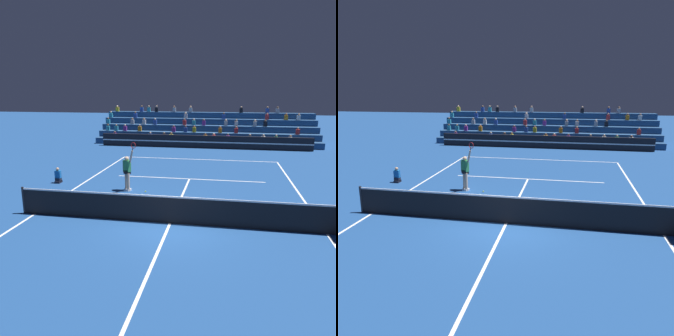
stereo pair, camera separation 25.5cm
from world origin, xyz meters
The scene contains 8 objects.
ground_plane centered at (0.00, 0.00, 0.00)m, with size 120.00×120.00×0.00m, color navy.
court_lines centered at (0.00, 0.00, 0.00)m, with size 11.10×23.90×0.01m.
tennis_net centered at (0.00, 0.00, 0.54)m, with size 12.00×0.10×1.10m.
sponsor_banner_wall centered at (0.00, 16.77, 0.55)m, with size 18.00×0.26×1.10m.
bleacher_stand centered at (-0.01, 20.57, 1.02)m, with size 20.20×4.75×3.38m.
ball_kid_courtside centered at (-6.84, 4.40, 0.33)m, with size 0.30×0.36×0.84m.
tennis_player centered at (-2.77, 3.74, 0.99)m, with size 0.84×0.57×2.50m.
tennis_ball centered at (-1.84, 3.60, 0.03)m, with size 0.07×0.07×0.07m, color #C6DB33.
Camera 1 is at (1.92, -11.23, 4.80)m, focal length 35.00 mm.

